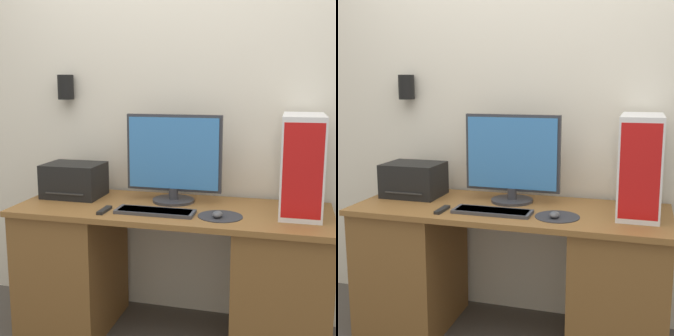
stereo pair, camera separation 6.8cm
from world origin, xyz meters
The scene contains 9 objects.
wall_back centered at (0.00, 0.70, 1.35)m, with size 6.40×0.15×2.70m.
desk centered at (0.00, 0.32, 0.40)m, with size 1.72×0.65×0.77m.
monitor centered at (-0.02, 0.45, 1.03)m, with size 0.55×0.24×0.50m.
keyboard centered at (-0.05, 0.18, 0.78)m, with size 0.42×0.14×0.02m.
mousepad centered at (0.29, 0.21, 0.77)m, with size 0.23×0.23×0.00m.
mouse centered at (0.28, 0.17, 0.79)m, with size 0.05×0.07×0.03m.
computer_tower centered at (0.68, 0.40, 1.03)m, with size 0.21×0.45×0.52m.
printer centered at (-0.63, 0.42, 0.87)m, with size 0.34×0.27×0.20m.
remote_control centered at (-0.32, 0.14, 0.78)m, with size 0.03×0.14×0.02m.
Camera 1 is at (0.62, -2.09, 1.44)m, focal length 50.00 mm.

